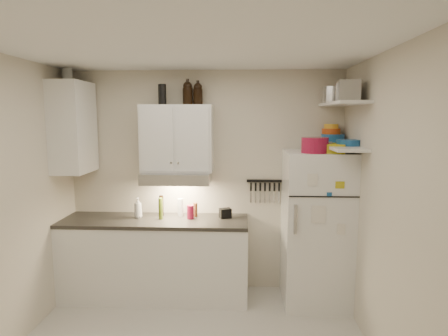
{
  "coord_description": "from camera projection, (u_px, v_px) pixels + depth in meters",
  "views": [
    {
      "loc": [
        0.43,
        -2.87,
        2.06
      ],
      "look_at": [
        0.25,
        0.9,
        1.55
      ],
      "focal_mm": 30.0,
      "sensor_mm": 36.0,
      "label": 1
    }
  ],
  "objects": [
    {
      "name": "ceiling",
      "position": [
        185.0,
        43.0,
        2.78
      ],
      "size": [
        3.2,
        3.0,
        0.02
      ],
      "primitive_type": "cube",
      "color": "white",
      "rests_on": "ground"
    },
    {
      "name": "back_wall",
      "position": [
        206.0,
        182.0,
        4.45
      ],
      "size": [
        3.2,
        0.02,
        2.6
      ],
      "primitive_type": "cube",
      "color": "beige",
      "rests_on": "ground"
    },
    {
      "name": "right_wall",
      "position": [
        394.0,
        217.0,
        2.88
      ],
      "size": [
        0.02,
        3.0,
        2.6
      ],
      "primitive_type": "cube",
      "color": "beige",
      "rests_on": "ground"
    },
    {
      "name": "base_cabinet",
      "position": [
        156.0,
        260.0,
        4.29
      ],
      "size": [
        2.1,
        0.6,
        0.88
      ],
      "primitive_type": "cube",
      "color": "white",
      "rests_on": "floor"
    },
    {
      "name": "countertop",
      "position": [
        155.0,
        221.0,
        4.23
      ],
      "size": [
        2.1,
        0.62,
        0.04
      ],
      "primitive_type": "cube",
      "color": "#2D2B27",
      "rests_on": "base_cabinet"
    },
    {
      "name": "upper_cabinet",
      "position": [
        177.0,
        138.0,
        4.22
      ],
      "size": [
        0.8,
        0.33,
        0.75
      ],
      "primitive_type": "cube",
      "color": "white",
      "rests_on": "back_wall"
    },
    {
      "name": "side_cabinet",
      "position": [
        73.0,
        128.0,
        4.13
      ],
      "size": [
        0.33,
        0.55,
        1.0
      ],
      "primitive_type": "cube",
      "color": "white",
      "rests_on": "left_wall"
    },
    {
      "name": "range_hood",
      "position": [
        177.0,
        177.0,
        4.22
      ],
      "size": [
        0.76,
        0.46,
        0.12
      ],
      "primitive_type": "cube",
      "color": "silver",
      "rests_on": "back_wall"
    },
    {
      "name": "fridge",
      "position": [
        316.0,
        228.0,
        4.11
      ],
      "size": [
        0.7,
        0.68,
        1.7
      ],
      "primitive_type": "cube",
      "color": "white",
      "rests_on": "floor"
    },
    {
      "name": "shelf_hi",
      "position": [
        343.0,
        104.0,
        3.78
      ],
      "size": [
        0.3,
        0.95,
        0.03
      ],
      "primitive_type": "cube",
      "color": "white",
      "rests_on": "right_wall"
    },
    {
      "name": "shelf_lo",
      "position": [
        341.0,
        147.0,
        3.84
      ],
      "size": [
        0.3,
        0.95,
        0.03
      ],
      "primitive_type": "cube",
      "color": "white",
      "rests_on": "right_wall"
    },
    {
      "name": "knife_strip",
      "position": [
        265.0,
        181.0,
        4.39
      ],
      "size": [
        0.42,
        0.02,
        0.03
      ],
      "primitive_type": "cube",
      "color": "black",
      "rests_on": "back_wall"
    },
    {
      "name": "dutch_oven",
      "position": [
        315.0,
        145.0,
        3.82
      ],
      "size": [
        0.28,
        0.28,
        0.16
      ],
      "primitive_type": "cylinder",
      "rotation": [
        0.0,
        0.0,
        0.03
      ],
      "color": "maroon",
      "rests_on": "fridge"
    },
    {
      "name": "book_stack",
      "position": [
        334.0,
        148.0,
        3.84
      ],
      "size": [
        0.3,
        0.33,
        0.09
      ],
      "primitive_type": "cube",
      "rotation": [
        0.0,
        0.0,
        -0.29
      ],
      "color": "gold",
      "rests_on": "fridge"
    },
    {
      "name": "spice_jar",
      "position": [
        329.0,
        147.0,
        3.86
      ],
      "size": [
        0.08,
        0.08,
        0.11
      ],
      "primitive_type": "cylinder",
      "rotation": [
        0.0,
        0.0,
        0.15
      ],
      "color": "silver",
      "rests_on": "fridge"
    },
    {
      "name": "stock_pot",
      "position": [
        333.0,
        95.0,
        4.04
      ],
      "size": [
        0.25,
        0.25,
        0.17
      ],
      "primitive_type": "cylinder",
      "rotation": [
        0.0,
        0.0,
        -0.03
      ],
      "color": "silver",
      "rests_on": "shelf_hi"
    },
    {
      "name": "tin_a",
      "position": [
        345.0,
        93.0,
        3.7
      ],
      "size": [
        0.21,
        0.2,
        0.17
      ],
      "primitive_type": "cube",
      "rotation": [
        0.0,
        0.0,
        -0.26
      ],
      "color": "#AAAAAD",
      "rests_on": "shelf_hi"
    },
    {
      "name": "tin_b",
      "position": [
        349.0,
        91.0,
        3.52
      ],
      "size": [
        0.22,
        0.22,
        0.19
      ],
      "primitive_type": "cube",
      "rotation": [
        0.0,
        0.0,
        -0.14
      ],
      "color": "#AAAAAD",
      "rests_on": "shelf_hi"
    },
    {
      "name": "bowl_teal",
      "position": [
        333.0,
        139.0,
        4.16
      ],
      "size": [
        0.25,
        0.25,
        0.1
      ],
      "primitive_type": "cylinder",
      "color": "#19528D",
      "rests_on": "shelf_lo"
    },
    {
      "name": "bowl_orange",
      "position": [
        331.0,
        131.0,
        4.2
      ],
      "size": [
        0.2,
        0.2,
        0.06
      ],
      "primitive_type": "cylinder",
      "color": "#C34512",
      "rests_on": "bowl_teal"
    },
    {
      "name": "bowl_yellow",
      "position": [
        331.0,
        126.0,
        4.19
      ],
      "size": [
        0.16,
        0.16,
        0.05
      ],
      "primitive_type": "cylinder",
      "color": "gold",
      "rests_on": "bowl_orange"
    },
    {
      "name": "plates",
      "position": [
        349.0,
        143.0,
        3.8
      ],
      "size": [
        0.31,
        0.31,
        0.06
      ],
      "primitive_type": "cylinder",
      "rotation": [
        0.0,
        0.0,
        -0.3
      ],
      "color": "#19528D",
      "rests_on": "shelf_lo"
    },
    {
      "name": "growler_a",
      "position": [
        188.0,
        93.0,
        4.19
      ],
      "size": [
        0.14,
        0.14,
        0.27
      ],
      "primitive_type": null,
      "rotation": [
        0.0,
        0.0,
        -0.26
      ],
      "color": "black",
      "rests_on": "upper_cabinet"
    },
    {
      "name": "growler_b",
      "position": [
        198.0,
        94.0,
        4.19
      ],
      "size": [
        0.11,
        0.11,
        0.25
      ],
      "primitive_type": null,
      "rotation": [
        0.0,
        0.0,
        -0.03
      ],
      "color": "black",
      "rests_on": "upper_cabinet"
    },
    {
      "name": "thermos_a",
      "position": [
        162.0,
        95.0,
        4.18
      ],
      "size": [
        0.1,
        0.1,
        0.23
      ],
      "primitive_type": "cylinder",
      "rotation": [
        0.0,
        0.0,
        -0.26
      ],
      "color": "black",
      "rests_on": "upper_cabinet"
    },
    {
      "name": "thermos_b",
      "position": [
        163.0,
        94.0,
        4.13
      ],
      "size": [
        0.1,
        0.1,
        0.22
      ],
      "primitive_type": "cylinder",
      "rotation": [
        0.0,
        0.0,
        -0.29
      ],
      "color": "black",
      "rests_on": "upper_cabinet"
    },
    {
      "name": "side_jar",
      "position": [
        67.0,
        75.0,
        4.13
      ],
      "size": [
        0.14,
        0.14,
        0.14
      ],
      "primitive_type": "cylinder",
      "rotation": [
        0.0,
        0.0,
        -0.33
      ],
      "color": "silver",
      "rests_on": "side_cabinet"
    },
    {
      "name": "soap_bottle",
      "position": [
        138.0,
        207.0,
        4.26
      ],
      "size": [
        0.1,
        0.1,
        0.26
      ],
      "primitive_type": "imported",
      "rotation": [
        0.0,
        0.0,
        0.01
      ],
      "color": "white",
      "rests_on": "countertop"
    },
    {
      "name": "pepper_mill",
      "position": [
        195.0,
        210.0,
        4.33
      ],
      "size": [
        0.06,
        0.06,
        0.16
      ],
      "primitive_type": "cylinder",
      "rotation": [
        0.0,
        0.0,
        0.25
      ],
      "color": "brown",
      "rests_on": "countertop"
    },
    {
      "name": "oil_bottle",
      "position": [
        161.0,
        209.0,
        4.21
      ],
      "size": [
        0.06,
        0.06,
        0.24
      ],
      "primitive_type": "cylinder",
      "rotation": [
        0.0,
        0.0,
        0.37
      ],
      "color": "#495C17",
      "rests_on": "countertop"
    },
    {
      "name": "vinegar_bottle",
      "position": [
        161.0,
        206.0,
        4.35
      ],
      "size": [
        0.06,
        0.06,
        0.24
      ],
      "primitive_type": "cylinder",
      "rotation": [
        0.0,
        0.0,
        0.17
      ],
      "color": "black",
      "rests_on": "countertop"
    },
    {
      "name": "clear_bottle",
      "position": [
        180.0,
        207.0,
        4.35
      ],
      "size": [
        0.08,
        0.08,
        0.21
      ],
      "primitive_type": "cylinder",
      "rotation": [
        0.0,
        0.0,
        -0.11
      ],
      "color": "silver",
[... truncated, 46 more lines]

